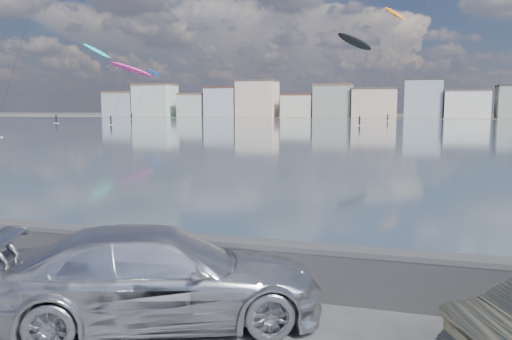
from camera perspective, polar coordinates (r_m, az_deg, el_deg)
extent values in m
cube|color=#364852|center=(97.74, 13.99, 4.80)|extent=(500.00, 177.00, 0.00)
cube|color=#4C473D|center=(206.16, 15.24, 5.84)|extent=(500.00, 60.00, 0.00)
cube|color=#28282B|center=(10.11, -7.66, -10.57)|extent=(400.00, 0.35, 0.90)
cylinder|color=#28282B|center=(9.98, -7.70, -8.11)|extent=(400.00, 0.36, 0.36)
cube|color=#9EA8B7|center=(224.38, -14.97, 7.20)|extent=(14.00, 11.00, 10.00)
cube|color=brown|center=(224.48, -15.02, 8.55)|extent=(14.28, 11.22, 0.60)
cube|color=#B7C6BC|center=(216.79, -11.45, 7.71)|extent=(16.00, 12.00, 13.00)
cube|color=brown|center=(216.99, -11.49, 9.50)|extent=(16.32, 12.24, 0.60)
cube|color=#B7C6BC|center=(209.24, -7.15, 7.27)|extent=(11.00, 10.00, 9.00)
cube|color=brown|center=(209.32, -7.17, 8.59)|extent=(11.22, 10.20, 0.60)
cube|color=#B2B7C6|center=(204.45, -3.78, 7.67)|extent=(13.00, 11.00, 11.50)
cube|color=#562D23|center=(204.60, -3.79, 9.36)|extent=(13.26, 11.22, 0.60)
cube|color=beige|center=(199.97, 0.16, 8.06)|extent=(15.00, 12.00, 14.00)
cube|color=#4C423D|center=(200.23, 0.16, 10.15)|extent=(15.30, 12.24, 0.60)
cube|color=silver|center=(196.01, 4.84, 7.25)|extent=(12.00, 10.00, 8.50)
cube|color=brown|center=(196.08, 4.85, 8.58)|extent=(12.24, 10.20, 0.60)
cube|color=gray|center=(193.79, 8.80, 7.71)|extent=(14.00, 11.00, 12.00)
cube|color=brown|center=(193.97, 8.83, 9.57)|extent=(14.28, 11.22, 0.60)
cube|color=beige|center=(192.36, 13.41, 7.38)|extent=(16.00, 13.00, 10.50)
cube|color=#4C423D|center=(192.49, 13.46, 9.04)|extent=(16.32, 13.26, 0.60)
cube|color=#9EA8B7|center=(192.25, 18.53, 7.66)|extent=(13.00, 10.00, 13.50)
cube|color=#383330|center=(192.50, 18.62, 9.76)|extent=(13.26, 10.20, 0.60)
cube|color=white|center=(193.31, 22.84, 6.88)|extent=(15.00, 12.00, 9.50)
cube|color=#4C423D|center=(193.40, 22.91, 8.37)|extent=(15.30, 12.24, 0.60)
imported|color=silver|center=(8.51, -10.89, -11.76)|extent=(5.76, 4.14, 1.55)
ellipsoid|color=blue|center=(187.59, -11.65, 10.83)|extent=(3.69, 9.89, 3.35)
cube|color=white|center=(173.26, -14.03, 5.70)|extent=(1.40, 0.42, 0.08)
cylinder|color=black|center=(173.25, -14.04, 6.00)|extent=(0.36, 0.36, 1.70)
sphere|color=black|center=(173.23, -14.05, 6.30)|extent=(0.28, 0.28, 0.28)
cylinder|color=black|center=(180.22, -12.81, 8.57)|extent=(0.16, 16.00, 15.03)
ellipsoid|color=orange|center=(154.93, 15.59, 16.86)|extent=(7.58, 6.76, 5.55)
cube|color=white|center=(143.46, 14.79, 5.44)|extent=(1.40, 0.42, 0.08)
cylinder|color=black|center=(143.44, 14.80, 5.80)|extent=(0.36, 0.36, 1.70)
sphere|color=black|center=(143.43, 14.81, 6.16)|extent=(0.28, 0.28, 0.28)
cylinder|color=black|center=(148.50, 15.21, 11.61)|extent=(0.90, 9.18, 29.27)
cylinder|color=black|center=(72.97, -25.30, 12.73)|extent=(1.03, 10.85, 20.52)
ellipsoid|color=#E5338C|center=(122.08, -14.13, 11.11)|extent=(10.96, 5.10, 5.04)
cube|color=white|center=(111.75, -16.24, 5.00)|extent=(1.40, 0.42, 0.08)
cylinder|color=black|center=(111.72, -16.25, 5.47)|extent=(0.36, 0.36, 1.70)
sphere|color=black|center=(111.71, -16.27, 5.93)|extent=(0.28, 0.28, 0.28)
cylinder|color=black|center=(116.74, -15.15, 8.50)|extent=(1.27, 11.03, 11.31)
ellipsoid|color=black|center=(119.47, 11.23, 14.19)|extent=(8.88, 8.22, 5.04)
cube|color=white|center=(104.31, 11.74, 5.01)|extent=(1.40, 0.42, 0.08)
cylinder|color=black|center=(104.28, 11.75, 5.50)|extent=(0.36, 0.36, 1.70)
sphere|color=black|center=(104.27, 11.76, 6.00)|extent=(0.28, 0.28, 0.28)
cylinder|color=black|center=(111.56, 11.48, 10.24)|extent=(2.67, 14.11, 17.34)
ellipsoid|color=#19BFBF|center=(140.77, -17.75, 12.85)|extent=(7.19, 5.05, 4.89)
cube|color=white|center=(128.45, -21.86, 5.01)|extent=(1.40, 0.42, 0.08)
cylinder|color=black|center=(128.43, -21.87, 5.41)|extent=(0.36, 0.36, 1.70)
sphere|color=black|center=(128.41, -21.89, 5.81)|extent=(0.28, 0.28, 0.28)
cylinder|color=black|center=(134.24, -19.74, 9.38)|extent=(1.59, 15.41, 17.23)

